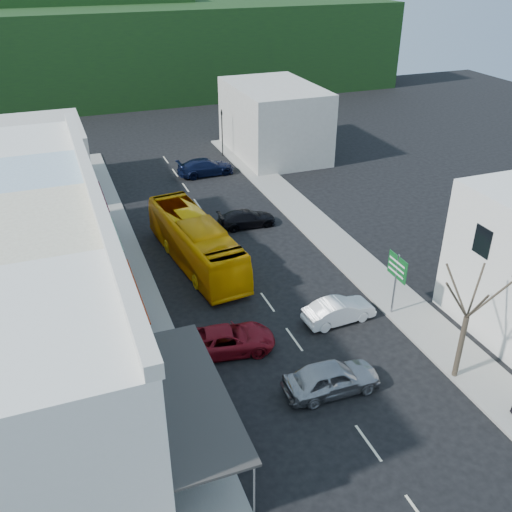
# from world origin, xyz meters

# --- Properties ---
(ground) EXTENTS (120.00, 120.00, 0.00)m
(ground) POSITION_xyz_m (0.00, 0.00, 0.00)
(ground) COLOR black
(ground) RESTS_ON ground
(sidewalk_left) EXTENTS (3.00, 52.00, 0.15)m
(sidewalk_left) POSITION_xyz_m (-7.50, 10.00, 0.07)
(sidewalk_left) COLOR gray
(sidewalk_left) RESTS_ON ground
(sidewalk_right) EXTENTS (3.00, 52.00, 0.15)m
(sidewalk_right) POSITION_xyz_m (7.50, 10.00, 0.07)
(sidewalk_right) COLOR gray
(sidewalk_right) RESTS_ON ground
(shopfront_row) EXTENTS (8.25, 30.00, 8.00)m
(shopfront_row) POSITION_xyz_m (-12.49, 5.00, 4.00)
(shopfront_row) COLOR silver
(shopfront_row) RESTS_ON ground
(distant_block_left) EXTENTS (8.00, 10.00, 6.00)m
(distant_block_left) POSITION_xyz_m (-12.00, 27.00, 3.00)
(distant_block_left) COLOR #B7B2A8
(distant_block_left) RESTS_ON ground
(distant_block_right) EXTENTS (8.00, 12.00, 7.00)m
(distant_block_right) POSITION_xyz_m (11.00, 30.00, 3.50)
(distant_block_right) COLOR #B7B2A8
(distant_block_right) RESTS_ON ground
(hillside) EXTENTS (80.00, 26.00, 14.00)m
(hillside) POSITION_xyz_m (-1.45, 65.09, 6.73)
(hillside) COLOR black
(hillside) RESTS_ON ground
(bus) EXTENTS (3.79, 11.81, 3.10)m
(bus) POSITION_xyz_m (-2.74, 10.28, 1.55)
(bus) COLOR #F9AA06
(bus) RESTS_ON ground
(car_silver) EXTENTS (4.44, 1.90, 1.40)m
(car_silver) POSITION_xyz_m (-0.01, -4.43, 0.70)
(car_silver) COLOR #9D9DA2
(car_silver) RESTS_ON ground
(car_white) EXTENTS (4.51, 2.08, 1.40)m
(car_white) POSITION_xyz_m (3.12, 0.72, 0.70)
(car_white) COLOR white
(car_white) RESTS_ON ground
(car_red) EXTENTS (4.82, 2.52, 1.40)m
(car_red) POSITION_xyz_m (-3.75, 0.37, 0.70)
(car_red) COLOR maroon
(car_red) RESTS_ON ground
(car_black_near) EXTENTS (4.57, 2.02, 1.40)m
(car_black_near) POSITION_xyz_m (2.46, 14.55, 0.70)
(car_black_near) COLOR black
(car_black_near) RESTS_ON ground
(car_navy_far) EXTENTS (4.56, 2.00, 1.40)m
(car_navy_far) POSITION_xyz_m (2.64, 26.45, 0.70)
(car_navy_far) COLOR black
(car_navy_far) RESTS_ON ground
(pedestrian_left) EXTENTS (0.61, 0.71, 1.70)m
(pedestrian_left) POSITION_xyz_m (-8.50, 2.04, 1.00)
(pedestrian_left) COLOR black
(pedestrian_left) RESTS_ON sidewalk_left
(direction_sign) EXTENTS (0.20, 1.80, 3.99)m
(direction_sign) POSITION_xyz_m (6.40, 0.24, 2.00)
(direction_sign) COLOR #0E541F
(direction_sign) RESTS_ON ground
(street_tree) EXTENTS (3.79, 3.79, 7.36)m
(street_tree) POSITION_xyz_m (6.30, -5.73, 3.68)
(street_tree) COLOR #3A3024
(street_tree) RESTS_ON ground
(traffic_signal) EXTENTS (0.54, 0.99, 4.79)m
(traffic_signal) POSITION_xyz_m (5.80, 31.12, 2.40)
(traffic_signal) COLOR black
(traffic_signal) RESTS_ON ground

